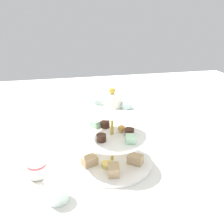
% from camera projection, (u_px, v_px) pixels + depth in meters
% --- Properties ---
extents(ground_plane, '(2.40, 2.40, 0.00)m').
position_uv_depth(ground_plane, '(112.00, 162.00, 0.83)').
color(ground_plane, silver).
extents(tiered_serving_stand, '(0.27, 0.27, 0.27)m').
position_uv_depth(tiered_serving_stand, '(112.00, 142.00, 0.80)').
color(tiered_serving_stand, white).
rests_on(tiered_serving_stand, ground_plane).
extents(water_glass_tall_right, '(0.07, 0.07, 0.12)m').
position_uv_depth(water_glass_tall_right, '(111.00, 119.00, 1.03)').
color(water_glass_tall_right, silver).
rests_on(water_glass_tall_right, ground_plane).
extents(water_glass_short_left, '(0.06, 0.06, 0.07)m').
position_uv_depth(water_glass_short_left, '(57.00, 189.00, 0.66)').
color(water_glass_short_left, silver).
rests_on(water_glass_short_left, ground_plane).
extents(teacup_with_saucer, '(0.09, 0.09, 0.05)m').
position_uv_depth(teacup_with_saucer, '(37.00, 170.00, 0.75)').
color(teacup_with_saucer, white).
rests_on(teacup_with_saucer, ground_plane).
extents(butter_knife_left, '(0.17, 0.02, 0.00)m').
position_uv_depth(butter_knife_left, '(189.00, 154.00, 0.88)').
color(butter_knife_left, silver).
rests_on(butter_knife_left, ground_plane).
extents(butter_knife_right, '(0.13, 0.13, 0.00)m').
position_uv_depth(butter_knife_right, '(47.00, 144.00, 0.95)').
color(butter_knife_right, silver).
rests_on(butter_knife_right, ground_plane).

